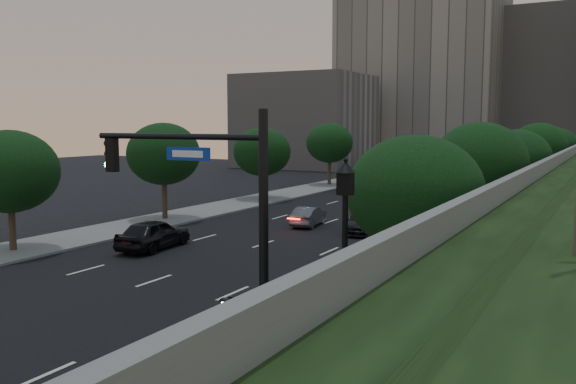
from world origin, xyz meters
The scene contains 28 objects.
ground centered at (0.00, 0.00, 0.00)m, with size 160.00×160.00×0.00m, color black.
road_surface centered at (0.00, 30.00, 0.01)m, with size 16.00×140.00×0.02m, color black.
sidewalk_right centered at (10.25, 30.00, 0.07)m, with size 4.50×140.00×0.15m, color slate.
sidewalk_left centered at (-10.25, 30.00, 0.07)m, with size 4.50×140.00×0.15m, color slate.
parapet_wall centered at (13.50, 28.00, 4.35)m, with size 0.35×90.00×0.70m, color slate.
office_block_left centered at (-14.00, 92.00, 16.00)m, with size 26.00×20.00×32.00m, color gray.
office_block_mid centered at (6.00, 102.00, 13.00)m, with size 22.00×18.00×26.00m, color #A49E96.
office_block_filler centered at (-26.00, 70.00, 7.00)m, with size 18.00×16.00×14.00m, color #A49E96.
tree_right_a centered at (10.30, 8.00, 4.02)m, with size 5.20×5.20×6.24m.
tree_right_b centered at (10.30, 20.00, 4.52)m, with size 5.20×5.20×6.74m.
tree_right_c centered at (10.30, 33.00, 4.02)m, with size 5.20×5.20×6.24m.
tree_right_d centered at (10.30, 47.00, 4.52)m, with size 5.20×5.20×6.74m.
tree_right_e centered at (10.30, 62.00, 4.02)m, with size 5.20×5.20×6.24m.
tree_left_a centered at (-10.30, 6.00, 4.21)m, with size 5.00×5.00×6.34m.
tree_left_b centered at (-10.30, 18.00, 4.58)m, with size 5.00×5.00×6.71m.
tree_left_c centered at (-10.30, 31.00, 4.21)m, with size 5.00×5.00×6.34m.
tree_left_d centered at (-10.30, 45.00, 4.58)m, with size 5.00×5.00×6.71m.
traffic_signal_mast centered at (8.29, -1.61, 3.67)m, with size 5.68×0.56×7.00m.
street_lamp centered at (9.82, 2.47, 2.63)m, with size 0.64×0.64×5.62m.
pedestrian_signal centered at (8.97, -2.54, 1.57)m, with size 0.30×0.33×2.50m.
sedan_near_left centered at (-4.48, 10.15, 0.82)m, with size 1.93×4.80×1.64m, color black.
sedan_mid_left centered at (-0.58, 20.75, 0.63)m, with size 1.34×3.85×1.27m, color #505357.
sedan_far_left centered at (-5.54, 41.37, 0.67)m, with size 2.22×4.82×1.34m, color black.
sedan_near_right centered at (3.42, 20.10, 0.67)m, with size 1.88×4.63×1.34m, color black.
sedan_far_right centered at (6.72, 36.59, 0.69)m, with size 1.63×4.05×1.38m, color slate.
pedestrian_a centered at (9.16, 2.61, 1.02)m, with size 0.64×0.42×1.74m, color black.
pedestrian_b centered at (10.62, 6.96, 1.01)m, with size 0.84×0.65×1.72m, color black.
pedestrian_c centered at (10.68, 13.14, 1.11)m, with size 1.12×0.47×1.92m, color black.
Camera 1 is at (17.04, -14.38, 6.64)m, focal length 38.00 mm.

